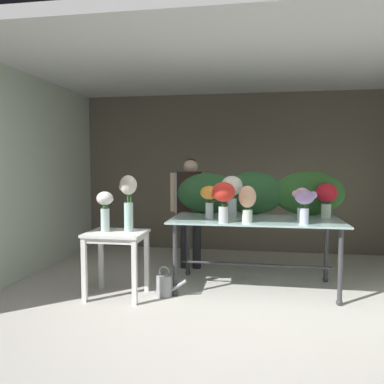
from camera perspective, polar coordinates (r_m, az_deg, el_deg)
ground_plane at (r=5.08m, az=4.77°, el=-12.92°), size 8.05×8.05×0.00m
wall_back at (r=6.68m, az=6.14°, el=2.84°), size 5.29×0.12×2.67m
wall_left at (r=5.71m, az=-22.65°, el=2.31°), size 0.12×3.78×2.67m
ceiling_slab at (r=5.01m, az=4.98°, el=18.52°), size 5.41×3.78×0.12m
display_table_glass at (r=4.65m, az=9.34°, el=-5.28°), size 1.98×1.03×0.85m
side_table_white at (r=4.43m, az=-11.13°, el=-7.25°), size 0.64×0.54×0.73m
florist at (r=5.46m, az=-0.21°, el=-1.40°), size 0.59×0.24×1.56m
foliage_backdrop at (r=5.00m, az=9.36°, el=-0.16°), size 2.11×0.29×0.55m
vase_peach_anemones at (r=4.27m, az=8.19°, el=-1.36°), size 0.19×0.19×0.41m
vase_lilac_dahlias at (r=4.28m, az=16.37°, el=-1.39°), size 0.23×0.21×0.37m
vase_blush_carnations at (r=4.55m, az=15.91°, el=-1.27°), size 0.20×0.18×0.38m
vase_sunset_stock at (r=4.50m, az=2.65°, el=-0.77°), size 0.24×0.22×0.39m
vase_ivory_peonies at (r=4.65m, az=5.90°, el=0.12°), size 0.26×0.26×0.50m
vase_crimson_lilies at (r=4.87m, az=19.29°, el=-0.57°), size 0.26×0.25×0.41m
vase_scarlet_ranunculus at (r=4.21m, az=4.70°, el=-0.60°), size 0.26×0.25×0.45m
vase_white_roses_tall at (r=4.41m, az=-12.75°, el=-2.27°), size 0.19×0.18×0.45m
vase_cream_lisianthus_tall at (r=4.36m, az=-9.40°, el=-0.71°), size 0.20×0.19×0.63m
watering_can at (r=4.48m, az=-4.06°, el=-13.56°), size 0.35×0.18×0.34m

